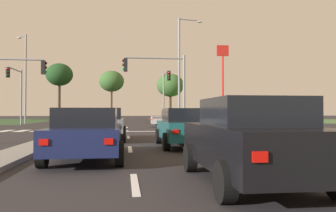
# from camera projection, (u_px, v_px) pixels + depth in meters

# --- Properties ---
(ground_plane) EXTENTS (200.00, 200.00, 0.00)m
(ground_plane) POSITION_uv_depth(u_px,v_px,m) (88.00, 127.00, 30.32)
(ground_plane) COLOR #282628
(grass_verge_far_right) EXTENTS (35.00, 35.00, 0.01)m
(grass_verge_far_right) POSITION_uv_depth(u_px,v_px,m) (256.00, 120.00, 57.84)
(grass_verge_far_right) COLOR #476B38
(grass_verge_far_right) RESTS_ON ground
(median_island_near) EXTENTS (1.20, 22.00, 0.14)m
(median_island_near) POSITION_uv_depth(u_px,v_px,m) (26.00, 150.00, 11.48)
(median_island_near) COLOR gray
(median_island_near) RESTS_ON ground
(median_island_far) EXTENTS (1.20, 36.00, 0.14)m
(median_island_far) POSITION_uv_depth(u_px,v_px,m) (104.00, 120.00, 55.12)
(median_island_far) COLOR #ADA89E
(median_island_far) RESTS_ON ground
(lane_dash_near) EXTENTS (0.14, 2.00, 0.01)m
(lane_dash_near) POSITION_uv_depth(u_px,v_px,m) (135.00, 184.00, 6.39)
(lane_dash_near) COLOR silver
(lane_dash_near) RESTS_ON ground
(lane_dash_second) EXTENTS (0.14, 2.00, 0.01)m
(lane_dash_second) POSITION_uv_depth(u_px,v_px,m) (130.00, 149.00, 12.34)
(lane_dash_second) COLOR silver
(lane_dash_second) RESTS_ON ground
(lane_dash_third) EXTENTS (0.14, 2.00, 0.01)m
(lane_dash_third) POSITION_uv_depth(u_px,v_px,m) (128.00, 137.00, 18.29)
(lane_dash_third) COLOR silver
(lane_dash_third) RESTS_ON ground
(lane_dash_fourth) EXTENTS (0.14, 2.00, 0.01)m
(lane_dash_fourth) POSITION_uv_depth(u_px,v_px,m) (127.00, 131.00, 24.24)
(lane_dash_fourth) COLOR silver
(lane_dash_fourth) RESTS_ON ground
(lane_dash_fifth) EXTENTS (0.14, 2.00, 0.01)m
(lane_dash_fifth) POSITION_uv_depth(u_px,v_px,m) (127.00, 127.00, 30.19)
(lane_dash_fifth) COLOR silver
(lane_dash_fifth) RESTS_ON ground
(edge_line_right) EXTENTS (0.14, 24.00, 0.01)m
(edge_line_right) POSITION_uv_depth(u_px,v_px,m) (216.00, 146.00, 13.33)
(edge_line_right) COLOR silver
(edge_line_right) RESTS_ON ground
(stop_bar_near) EXTENTS (6.40, 0.50, 0.01)m
(stop_bar_near) POSITION_uv_depth(u_px,v_px,m) (132.00, 131.00, 23.86)
(stop_bar_near) COLOR silver
(stop_bar_near) RESTS_ON ground
(crosswalk_bar_second) EXTENTS (0.70, 2.80, 0.01)m
(crosswalk_bar_second) POSITION_uv_depth(u_px,v_px,m) (5.00, 131.00, 24.50)
(crosswalk_bar_second) COLOR silver
(crosswalk_bar_second) RESTS_ON ground
(crosswalk_bar_third) EXTENTS (0.70, 2.80, 0.01)m
(crosswalk_bar_third) POSITION_uv_depth(u_px,v_px,m) (22.00, 131.00, 24.65)
(crosswalk_bar_third) COLOR silver
(crosswalk_bar_third) RESTS_ON ground
(crosswalk_bar_fourth) EXTENTS (0.70, 2.80, 0.01)m
(crosswalk_bar_fourth) POSITION_uv_depth(u_px,v_px,m) (39.00, 131.00, 24.79)
(crosswalk_bar_fourth) COLOR silver
(crosswalk_bar_fourth) RESTS_ON ground
(crosswalk_bar_fifth) EXTENTS (0.70, 2.80, 0.01)m
(crosswalk_bar_fifth) POSITION_uv_depth(u_px,v_px,m) (55.00, 131.00, 24.94)
(crosswalk_bar_fifth) COLOR silver
(crosswalk_bar_fifth) RESTS_ON ground
(crosswalk_bar_sixth) EXTENTS (0.70, 2.80, 0.01)m
(crosswalk_bar_sixth) POSITION_uv_depth(u_px,v_px,m) (71.00, 130.00, 25.08)
(crosswalk_bar_sixth) COLOR silver
(crosswalk_bar_sixth) RESTS_ON ground
(crosswalk_bar_seventh) EXTENTS (0.70, 2.80, 0.01)m
(crosswalk_bar_seventh) POSITION_uv_depth(u_px,v_px,m) (87.00, 130.00, 25.23)
(crosswalk_bar_seventh) COLOR silver
(crosswalk_bar_seventh) RESTS_ON ground
(car_teal_near) EXTENTS (1.95, 4.39, 1.50)m
(car_teal_near) POSITION_uv_depth(u_px,v_px,m) (184.00, 127.00, 13.37)
(car_teal_near) COLOR #19565B
(car_teal_near) RESTS_ON ground
(car_red_second) EXTENTS (2.03, 4.42, 1.51)m
(car_red_second) POSITION_uv_depth(u_px,v_px,m) (78.00, 117.00, 40.29)
(car_red_second) COLOR #A31919
(car_red_second) RESTS_ON ground
(car_silver_third) EXTENTS (4.17, 2.06, 1.50)m
(car_silver_third) POSITION_uv_depth(u_px,v_px,m) (174.00, 119.00, 30.72)
(car_silver_third) COLOR #B7B7BC
(car_silver_third) RESTS_ON ground
(car_beige_fourth) EXTENTS (2.02, 4.16, 1.54)m
(car_beige_fourth) POSITION_uv_depth(u_px,v_px,m) (93.00, 116.00, 59.37)
(car_beige_fourth) COLOR #BCAD8E
(car_beige_fourth) RESTS_ON ground
(car_grey_fifth) EXTENTS (2.06, 4.21, 1.55)m
(car_grey_fifth) POSITION_uv_depth(u_px,v_px,m) (104.00, 124.00, 16.20)
(car_grey_fifth) COLOR slate
(car_grey_fifth) RESTS_ON ground
(car_black_sixth) EXTENTS (2.04, 4.29, 1.62)m
(car_black_sixth) POSITION_uv_depth(u_px,v_px,m) (251.00, 140.00, 6.46)
(car_black_sixth) COLOR black
(car_black_sixth) RESTS_ON ground
(car_navy_seventh) EXTENTS (2.06, 4.52, 1.47)m
(car_navy_seventh) POSITION_uv_depth(u_px,v_px,m) (88.00, 133.00, 9.70)
(car_navy_seventh) COLOR #161E47
(car_navy_seventh) RESTS_ON ground
(car_blue_eighth) EXTENTS (4.62, 2.08, 1.57)m
(car_blue_eighth) POSITION_uv_depth(u_px,v_px,m) (267.00, 118.00, 33.94)
(car_blue_eighth) COLOR navy
(car_blue_eighth) RESTS_ON ground
(traffic_signal_far_right) EXTENTS (0.32, 4.94, 5.73)m
(traffic_signal_far_right) POSITION_uv_depth(u_px,v_px,m) (165.00, 88.00, 36.14)
(traffic_signal_far_right) COLOR gray
(traffic_signal_far_right) RESTS_ON ground
(traffic_signal_far_left) EXTENTS (0.32, 4.53, 5.87)m
(traffic_signal_far_left) POSITION_uv_depth(u_px,v_px,m) (17.00, 86.00, 34.41)
(traffic_signal_far_left) COLOR gray
(traffic_signal_far_left) RESTS_ON ground
(traffic_signal_near_right) EXTENTS (4.59, 0.32, 5.52)m
(traffic_signal_near_right) POSITION_uv_depth(u_px,v_px,m) (161.00, 78.00, 24.60)
(traffic_signal_near_right) COLOR gray
(traffic_signal_near_right) RESTS_ON ground
(street_lamp_second) EXTENTS (2.42, 0.58, 10.24)m
(street_lamp_second) POSITION_uv_depth(u_px,v_px,m) (181.00, 66.00, 31.93)
(street_lamp_second) COLOR gray
(street_lamp_second) RESTS_ON ground
(street_lamp_third) EXTENTS (1.52, 1.45, 10.62)m
(street_lamp_third) POSITION_uv_depth(u_px,v_px,m) (25.00, 75.00, 40.25)
(street_lamp_third) COLOR gray
(street_lamp_third) RESTS_ON ground
(fastfood_pole_sign) EXTENTS (1.80, 0.40, 11.47)m
(fastfood_pole_sign) POSITION_uv_depth(u_px,v_px,m) (223.00, 66.00, 51.25)
(fastfood_pole_sign) COLOR red
(fastfood_pole_sign) RESTS_ON ground
(treeline_third) EXTENTS (4.65, 4.65, 9.97)m
(treeline_third) POSITION_uv_depth(u_px,v_px,m) (59.00, 75.00, 59.71)
(treeline_third) COLOR #423323
(treeline_third) RESTS_ON ground
(treeline_fourth) EXTENTS (4.27, 4.27, 8.53)m
(treeline_fourth) POSITION_uv_depth(u_px,v_px,m) (112.00, 81.00, 58.56)
(treeline_fourth) COLOR #423323
(treeline_fourth) RESTS_ON ground
(treeline_fifth) EXTENTS (4.79, 4.79, 8.17)m
(treeline_fifth) POSITION_uv_depth(u_px,v_px,m) (170.00, 85.00, 59.94)
(treeline_fifth) COLOR #423323
(treeline_fifth) RESTS_ON ground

